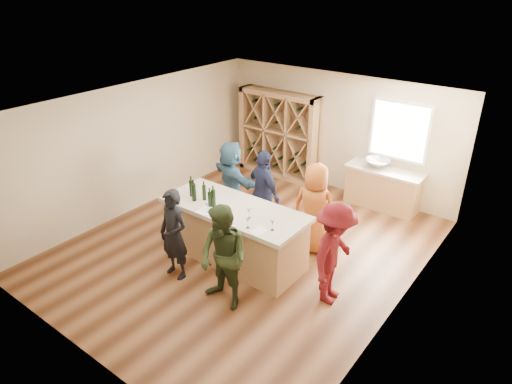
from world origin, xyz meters
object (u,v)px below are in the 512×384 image
Objects in this scene: sink at (377,163)px; person_near_right at (224,258)px; person_far_left at (232,180)px; wine_bottle_b at (194,192)px; wine_bottle_d at (210,199)px; wine_rack at (279,135)px; person_far_mid at (264,192)px; wine_bottle_e at (213,198)px; person_far_right at (314,208)px; wine_bottle_a at (191,188)px; person_server at (334,254)px; person_near_left at (174,235)px; tasting_counter_base at (234,235)px; wine_bottle_c at (204,193)px.

person_near_right is (-0.44, -4.70, -0.14)m from sink.
wine_bottle_b is at bearing 121.39° from person_far_left.
person_far_left is (-0.37, 1.49, -0.39)m from wine_bottle_b.
sink is at bearing 68.79° from wine_bottle_d.
wine_rack is 2.48m from person_far_left.
person_far_mid reaches higher than person_far_left.
wine_bottle_e reaches higher than wine_bottle_d.
wine_bottle_d is (-1.49, -3.84, 0.21)m from sink.
person_far_right is (-0.14, -2.46, -0.13)m from sink.
wine_bottle_e is at bearing -6.20° from wine_bottle_a.
person_server is at bearing 123.44° from person_far_right.
wine_rack reaches higher than person_far_right.
wine_rack reaches higher than person_server.
wine_rack is 1.34× the size of person_near_left.
person_far_mid is (0.18, 1.38, -0.35)m from wine_bottle_d.
person_server is (2.36, 0.27, -0.34)m from wine_bottle_d.
sink is at bearing 72.51° from tasting_counter_base.
tasting_counter_base is 0.95m from wine_bottle_c.
wine_bottle_c is 2.64m from person_server.
wine_bottle_e is at bearing 106.21° from person_far_mid.
person_far_right is (1.35, 1.38, -0.33)m from wine_bottle_d.
wine_bottle_e is 1.70m from person_far_left.
person_far_left is (0.46, -2.43, -0.25)m from wine_rack.
person_far_mid is 0.99× the size of person_far_right.
wine_bottle_a is (-2.04, -3.74, 0.23)m from sink.
wine_bottle_a is at bearing -174.29° from wine_bottle_c.
person_near_left is 0.94× the size of person_server.
tasting_counter_base is at bearing 40.05° from person_far_right.
person_far_right is at bearing 49.03° from tasting_counter_base.
wine_bottle_b is (0.83, -3.92, 0.15)m from wine_rack.
person_near_right is (2.26, -4.77, -0.23)m from wine_rack.
wine_rack is at bearing 178.51° from sink.
wine_bottle_e is (-0.30, -0.20, 0.74)m from tasting_counter_base.
wine_rack is at bearing 104.84° from person_near_left.
person_far_mid is (0.72, 1.28, -0.37)m from wine_bottle_a.
person_far_left reaches higher than wine_bottle_a.
person_far_right is at bearing 88.48° from person_near_right.
wine_bottle_e is 0.20× the size of person_near_left.
person_near_right is at bearing 73.37° from person_far_right.
wine_rack is 1.29× the size of person_far_left.
person_far_left is at bearing 131.38° from tasting_counter_base.
person_far_left is (-2.09, 0.11, -0.03)m from person_far_right.
person_far_mid is (0.43, 1.25, -0.35)m from wine_bottle_c.
person_near_left is 0.94× the size of person_far_mid.
wine_bottle_b reaches higher than wine_bottle_a.
wine_bottle_b is 0.19× the size of person_near_right.
person_server is 2.45m from person_far_mid.
sink is 4.12m from wine_bottle_d.
person_far_left is at bearing 62.62° from person_server.
wine_bottle_a is 0.61m from wine_bottle_e.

